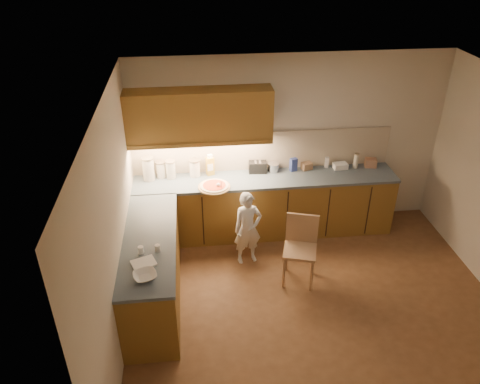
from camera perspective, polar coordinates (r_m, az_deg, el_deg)
The scene contains 24 objects.
room at distance 4.95m, azimuth 10.84°, elevation 0.32°, with size 4.54×4.50×2.62m.
l_counter at distance 6.47m, azimuth -1.13°, elevation -3.98°, with size 3.77×2.62×0.92m.
backsplash at distance 6.80m, azimuth 2.83°, elevation 5.06°, with size 3.75×0.02×0.58m, color #BDAD92.
upper_cabinets at distance 6.32m, azimuth -4.99°, elevation 9.27°, with size 1.95×0.36×0.73m.
pizza_on_board at distance 6.42m, azimuth -3.14°, elevation 0.70°, with size 0.45×0.45×0.18m.
child at distance 6.27m, azimuth 0.95°, elevation -4.46°, with size 0.39×0.25×1.06m, color silver.
wooden_chair at distance 6.04m, azimuth 7.40°, elevation -6.33°, with size 0.51×0.51×0.91m.
mixing_bowl at distance 4.95m, azimuth -11.51°, elevation -10.00°, with size 0.24×0.24×0.06m, color silver.
canister_a at distance 6.66m, azimuth -11.12°, elevation 2.82°, with size 0.17×0.17×0.35m.
canister_b at distance 6.71m, azimuth -9.62°, elevation 2.73°, with size 0.14×0.14×0.25m.
canister_c at distance 6.67m, azimuth -8.45°, elevation 2.76°, with size 0.14×0.14×0.27m.
canister_d at distance 6.69m, azimuth -5.53°, elevation 2.96°, with size 0.16×0.16×0.26m.
oil_jug at distance 6.69m, azimuth -3.66°, elevation 3.24°, with size 0.13×0.11×0.32m.
toaster at distance 6.78m, azimuth 2.16°, elevation 3.06°, with size 0.26×0.16×0.17m.
steel_pot at distance 6.82m, azimuth 4.08°, elevation 3.02°, with size 0.17×0.17×0.13m.
blue_box at distance 6.85m, azimuth 6.54°, elevation 3.34°, with size 0.10×0.07×0.20m, color #2F408F.
card_box_a at distance 6.94m, azimuth 8.13°, elevation 3.16°, with size 0.15×0.11×0.11m, color tan.
white_bottle at distance 7.03m, azimuth 10.52°, elevation 3.57°, with size 0.05×0.05×0.16m, color silver.
flat_pack at distance 7.06m, azimuth 12.11°, elevation 3.14°, with size 0.20×0.14×0.08m, color white.
tall_jar at distance 7.09m, azimuth 13.96°, elevation 3.72°, with size 0.08×0.08×0.23m.
card_box_b at distance 7.21m, azimuth 15.64°, elevation 3.46°, with size 0.16×0.13×0.13m, color #A7775A.
dough_cloth at distance 5.16m, azimuth -11.66°, elevation -8.47°, with size 0.25×0.19×0.02m, color white.
spice_jar_a at distance 5.29m, azimuth -12.00°, elevation -6.93°, with size 0.06×0.06×0.09m, color white.
spice_jar_b at distance 5.29m, azimuth -10.03°, elevation -6.74°, with size 0.06×0.06×0.08m, color silver.
Camera 1 is at (-1.40, -4.08, 4.10)m, focal length 35.00 mm.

